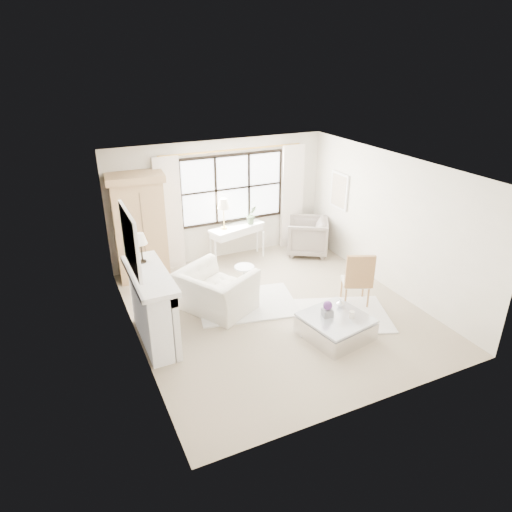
% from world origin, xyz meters
% --- Properties ---
extents(floor, '(5.50, 5.50, 0.00)m').
position_xyz_m(floor, '(0.00, 0.00, 0.00)').
color(floor, tan).
rests_on(floor, ground).
extents(ceiling, '(5.50, 5.50, 0.00)m').
position_xyz_m(ceiling, '(0.00, 0.00, 2.70)').
color(ceiling, white).
rests_on(ceiling, ground).
extents(wall_back, '(5.00, 0.00, 5.00)m').
position_xyz_m(wall_back, '(0.00, 2.75, 1.35)').
color(wall_back, silver).
rests_on(wall_back, ground).
extents(wall_front, '(5.00, 0.00, 5.00)m').
position_xyz_m(wall_front, '(0.00, -2.75, 1.35)').
color(wall_front, beige).
rests_on(wall_front, ground).
extents(wall_left, '(0.00, 5.50, 5.50)m').
position_xyz_m(wall_left, '(-2.50, 0.00, 1.35)').
color(wall_left, white).
rests_on(wall_left, ground).
extents(wall_right, '(0.00, 5.50, 5.50)m').
position_xyz_m(wall_right, '(2.50, 0.00, 1.35)').
color(wall_right, silver).
rests_on(wall_right, ground).
extents(window_pane, '(2.40, 0.02, 1.50)m').
position_xyz_m(window_pane, '(0.30, 2.73, 1.60)').
color(window_pane, white).
rests_on(window_pane, wall_back).
extents(window_frame, '(2.50, 0.04, 1.50)m').
position_xyz_m(window_frame, '(0.30, 2.72, 1.60)').
color(window_frame, black).
rests_on(window_frame, wall_back).
extents(curtain_rod, '(3.30, 0.04, 0.04)m').
position_xyz_m(curtain_rod, '(0.30, 2.67, 2.47)').
color(curtain_rod, '#BA8C40').
rests_on(curtain_rod, wall_back).
extents(curtain_left, '(0.55, 0.10, 2.47)m').
position_xyz_m(curtain_left, '(-1.20, 2.65, 1.24)').
color(curtain_left, beige).
rests_on(curtain_left, ground).
extents(curtain_right, '(0.55, 0.10, 2.47)m').
position_xyz_m(curtain_right, '(1.80, 2.65, 1.24)').
color(curtain_right, white).
rests_on(curtain_right, ground).
extents(fireplace, '(0.58, 1.66, 1.26)m').
position_xyz_m(fireplace, '(-2.27, 0.00, 0.65)').
color(fireplace, silver).
rests_on(fireplace, ground).
extents(mirror_frame, '(0.05, 1.15, 0.95)m').
position_xyz_m(mirror_frame, '(-2.47, 0.00, 1.84)').
color(mirror_frame, white).
rests_on(mirror_frame, wall_left).
extents(mirror_glass, '(0.02, 1.00, 0.80)m').
position_xyz_m(mirror_glass, '(-2.44, 0.00, 1.84)').
color(mirror_glass, silver).
rests_on(mirror_glass, wall_left).
extents(art_frame, '(0.04, 0.62, 0.82)m').
position_xyz_m(art_frame, '(2.47, 1.70, 1.55)').
color(art_frame, white).
rests_on(art_frame, wall_right).
extents(art_canvas, '(0.01, 0.52, 0.72)m').
position_xyz_m(art_canvas, '(2.45, 1.70, 1.55)').
color(art_canvas, beige).
rests_on(art_canvas, wall_right).
extents(mantel_lamp, '(0.22, 0.22, 0.51)m').
position_xyz_m(mantel_lamp, '(-2.25, 0.42, 1.65)').
color(mantel_lamp, black).
rests_on(mantel_lamp, fireplace).
extents(armoire, '(1.18, 0.81, 2.24)m').
position_xyz_m(armoire, '(-1.88, 2.41, 1.14)').
color(armoire, tan).
rests_on(armoire, floor).
extents(console_table, '(1.37, 0.80, 0.80)m').
position_xyz_m(console_table, '(0.27, 2.45, 0.40)').
color(console_table, white).
rests_on(console_table, floor).
extents(console_lamp, '(0.28, 0.28, 0.69)m').
position_xyz_m(console_lamp, '(-0.04, 2.43, 1.36)').
color(console_lamp, '#AD8C3C').
rests_on(console_lamp, console_table).
extents(orchid_plant, '(0.24, 0.20, 0.44)m').
position_xyz_m(orchid_plant, '(0.64, 2.44, 1.02)').
color(orchid_plant, '#556F4A').
rests_on(orchid_plant, console_table).
extents(side_table, '(0.40, 0.40, 0.51)m').
position_xyz_m(side_table, '(-0.18, 1.01, 0.33)').
color(side_table, silver).
rests_on(side_table, floor).
extents(rug_left, '(2.06, 1.64, 0.03)m').
position_xyz_m(rug_left, '(-0.39, 0.42, 0.02)').
color(rug_left, silver).
rests_on(rug_left, floor).
extents(rug_right, '(2.03, 1.79, 0.03)m').
position_xyz_m(rug_right, '(0.99, -0.69, 0.02)').
color(rug_right, silver).
rests_on(rug_right, floor).
extents(club_armchair, '(1.56, 1.62, 0.81)m').
position_xyz_m(club_armchair, '(-0.98, 0.46, 0.41)').
color(club_armchair, silver).
rests_on(club_armchair, floor).
extents(wingback_chair, '(1.27, 1.26, 0.85)m').
position_xyz_m(wingback_chair, '(1.90, 2.04, 0.42)').
color(wingback_chair, gray).
rests_on(wingback_chair, floor).
extents(french_chair, '(0.64, 0.64, 1.08)m').
position_xyz_m(french_chair, '(1.48, -0.43, 0.31)').
color(french_chair, '#B17D4A').
rests_on(french_chair, floor).
extents(coffee_table, '(1.16, 1.16, 0.38)m').
position_xyz_m(coffee_table, '(0.54, -1.17, 0.18)').
color(coffee_table, silver).
rests_on(coffee_table, floor).
extents(planter_box, '(0.19, 0.19, 0.12)m').
position_xyz_m(planter_box, '(0.41, -1.08, 0.44)').
color(planter_box, slate).
rests_on(planter_box, coffee_table).
extents(planter_flowers, '(0.16, 0.16, 0.16)m').
position_xyz_m(planter_flowers, '(0.41, -1.08, 0.58)').
color(planter_flowers, '#562B6C').
rests_on(planter_flowers, planter_box).
extents(pillar_candle, '(0.09, 0.09, 0.12)m').
position_xyz_m(pillar_candle, '(0.75, -1.30, 0.44)').
color(pillar_candle, beige).
rests_on(pillar_candle, coffee_table).
extents(coffee_vase, '(0.15, 0.15, 0.14)m').
position_xyz_m(coffee_vase, '(0.78, -0.93, 0.45)').
color(coffee_vase, silver).
rests_on(coffee_vase, coffee_table).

